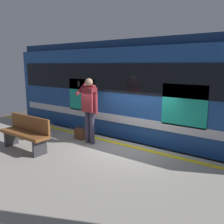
% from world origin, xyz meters
% --- Properties ---
extents(ground_plane, '(23.66, 23.66, 0.00)m').
position_xyz_m(ground_plane, '(0.00, 0.00, 0.00)').
color(ground_plane, '#4C4742').
extents(platform, '(12.73, 4.98, 1.06)m').
position_xyz_m(platform, '(0.00, 2.49, 0.53)').
color(platform, '#9E998E').
rests_on(platform, ground).
extents(safety_line, '(12.48, 0.16, 0.01)m').
position_xyz_m(safety_line, '(0.00, 0.30, 1.06)').
color(safety_line, yellow).
rests_on(safety_line, platform).
extents(track_rail_near, '(16.55, 0.08, 0.16)m').
position_xyz_m(track_rail_near, '(0.00, -1.17, 0.08)').
color(track_rail_near, slate).
rests_on(track_rail_near, ground).
extents(track_rail_far, '(16.55, 0.08, 0.16)m').
position_xyz_m(track_rail_far, '(0.00, -2.60, 0.08)').
color(track_rail_far, slate).
rests_on(track_rail_far, ground).
extents(train_carriage, '(10.55, 3.03, 3.89)m').
position_xyz_m(train_carriage, '(0.45, -1.88, 2.48)').
color(train_carriage, '#1E478C').
rests_on(train_carriage, ground).
extents(passenger, '(0.57, 0.55, 1.87)m').
position_xyz_m(passenger, '(0.90, 0.76, 2.16)').
color(passenger, '#383347').
rests_on(passenger, platform).
extents(handbag, '(0.37, 0.34, 0.38)m').
position_xyz_m(handbag, '(1.39, 0.66, 1.23)').
color(handbag, '#59331E').
rests_on(handbag, platform).
extents(bench, '(1.62, 0.44, 0.90)m').
position_xyz_m(bench, '(1.88, 2.18, 1.55)').
color(bench, brown).
rests_on(bench, platform).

